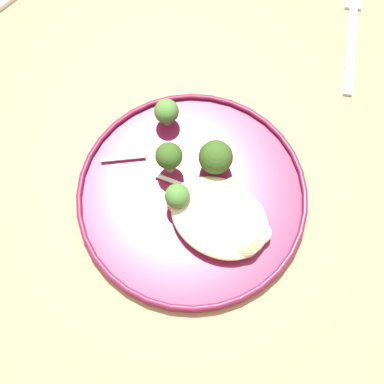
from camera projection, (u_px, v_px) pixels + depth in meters
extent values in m
plane|color=#665B51|center=(178.00, 303.00, 1.34)|extent=(6.00, 6.00, 0.00)
cube|color=#9E754C|center=(163.00, 213.00, 0.66)|extent=(1.40, 1.00, 0.04)
cylinder|color=maroon|center=(192.00, 196.00, 0.65)|extent=(0.29, 0.29, 0.01)
torus|color=maroon|center=(192.00, 194.00, 0.64)|extent=(0.29, 0.29, 0.01)
ellipsoid|color=beige|center=(219.00, 217.00, 0.62)|extent=(0.13, 0.10, 0.03)
cylinder|color=beige|center=(233.00, 188.00, 0.64)|extent=(0.02, 0.02, 0.01)
cylinder|color=#988766|center=(233.00, 186.00, 0.63)|extent=(0.02, 0.02, 0.00)
cylinder|color=#DBB77A|center=(232.00, 218.00, 0.62)|extent=(0.04, 0.04, 0.02)
cylinder|color=#8E774F|center=(233.00, 215.00, 0.61)|extent=(0.03, 0.03, 0.00)
cylinder|color=#DBB77A|center=(246.00, 243.00, 0.61)|extent=(0.03, 0.03, 0.02)
cylinder|color=#8E774F|center=(246.00, 241.00, 0.60)|extent=(0.03, 0.03, 0.00)
cylinder|color=beige|center=(260.00, 233.00, 0.62)|extent=(0.03, 0.03, 0.01)
cylinder|color=#988766|center=(261.00, 232.00, 0.61)|extent=(0.02, 0.02, 0.00)
cylinder|color=beige|center=(179.00, 201.00, 0.63)|extent=(0.03, 0.03, 0.02)
cylinder|color=#988766|center=(179.00, 198.00, 0.62)|extent=(0.03, 0.03, 0.00)
cylinder|color=beige|center=(252.00, 215.00, 0.62)|extent=(0.02, 0.02, 0.01)
cylinder|color=#988766|center=(253.00, 214.00, 0.62)|extent=(0.02, 0.02, 0.00)
cylinder|color=#DBB77A|center=(240.00, 203.00, 0.63)|extent=(0.03, 0.03, 0.01)
cylinder|color=#8E774F|center=(240.00, 201.00, 0.62)|extent=(0.03, 0.03, 0.00)
cylinder|color=#89A356|center=(178.00, 202.00, 0.63)|extent=(0.01, 0.01, 0.02)
sphere|color=#42702D|center=(177.00, 196.00, 0.61)|extent=(0.03, 0.03, 0.03)
cylinder|color=#7A994C|center=(215.00, 165.00, 0.65)|extent=(0.02, 0.02, 0.02)
sphere|color=#2D4C19|center=(216.00, 157.00, 0.63)|extent=(0.04, 0.04, 0.04)
cylinder|color=#7A994C|center=(167.00, 119.00, 0.67)|extent=(0.02, 0.02, 0.02)
sphere|color=#42702D|center=(167.00, 111.00, 0.66)|extent=(0.03, 0.03, 0.03)
cylinder|color=#89A356|center=(170.00, 165.00, 0.64)|extent=(0.02, 0.02, 0.03)
sphere|color=#2D4C19|center=(169.00, 156.00, 0.62)|extent=(0.03, 0.03, 0.03)
cube|color=silver|center=(170.00, 180.00, 0.65)|extent=(0.04, 0.01, 0.00)
cube|color=silver|center=(123.00, 158.00, 0.66)|extent=(0.05, 0.04, 0.00)
cube|color=silver|center=(350.00, 50.00, 0.73)|extent=(0.07, 0.14, 0.00)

